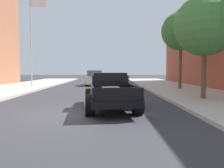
# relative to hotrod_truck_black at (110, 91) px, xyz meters

# --- Properties ---
(ground_plane) EXTENTS (140.00, 140.00, 0.00)m
(ground_plane) POSITION_rel_hotrod_truck_black_xyz_m (-1.35, -1.26, -0.75)
(ground_plane) COLOR #333338
(hotrod_truck_black) EXTENTS (2.52, 5.06, 1.58)m
(hotrod_truck_black) POSITION_rel_hotrod_truck_black_xyz_m (0.00, 0.00, 0.00)
(hotrod_truck_black) COLOR black
(hotrod_truck_black) RESTS_ON ground
(car_background_white) EXTENTS (1.93, 4.33, 1.65)m
(car_background_white) POSITION_rel_hotrod_truck_black_xyz_m (-1.64, 14.90, 0.01)
(car_background_white) COLOR silver
(car_background_white) RESTS_ON ground
(flagpole) EXTENTS (1.74, 0.16, 9.16)m
(flagpole) POSITION_rel_hotrod_truck_black_xyz_m (-7.73, 12.98, 5.02)
(flagpole) COLOR #B2B2B7
(flagpole) RESTS_ON sidewalk_left
(street_tree_nearest) EXTENTS (3.27, 3.27, 5.57)m
(street_tree_nearest) POSITION_rel_hotrod_truck_black_xyz_m (5.11, 2.20, 3.32)
(street_tree_nearest) COLOR brown
(street_tree_nearest) RESTS_ON sidewalk_right
(street_tree_second) EXTENTS (3.21, 3.21, 6.39)m
(street_tree_second) POSITION_rel_hotrod_truck_black_xyz_m (5.93, 8.88, 4.15)
(street_tree_second) COLOR brown
(street_tree_second) RESTS_ON sidewalk_right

